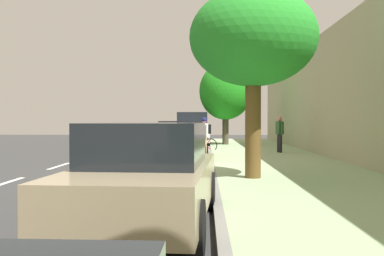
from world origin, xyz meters
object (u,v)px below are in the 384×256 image
pedestrian_on_phone (280,132)px  parked_sedan_red_mid (180,141)px  parked_sedan_tan_second (147,176)px  parked_suv_white_far (192,129)px  street_tree_far_end (226,91)px  bicycle_at_curb (200,145)px  cyclist_with_backpack (205,131)px  street_tree_mid_block (253,39)px

pedestrian_on_phone → parked_sedan_red_mid: bearing=-147.2°
parked_sedan_tan_second → parked_suv_white_far: (0.07, 20.00, 0.27)m
parked_sedan_red_mid → street_tree_far_end: 9.84m
parked_suv_white_far → pedestrian_on_phone: (4.04, -6.42, -0.00)m
pedestrian_on_phone → bicycle_at_curb: bearing=154.1°
parked_sedan_tan_second → cyclist_with_backpack: cyclist_with_backpack is taller
bicycle_at_curb → street_tree_far_end: bearing=73.6°
parked_suv_white_far → pedestrian_on_phone: parked_suv_white_far is taller
parked_sedan_red_mid → cyclist_with_backpack: size_ratio=2.65×
parked_sedan_red_mid → pedestrian_on_phone: size_ratio=2.81×
parked_sedan_tan_second → street_tree_mid_block: (2.02, 4.74, 2.81)m
bicycle_at_curb → pedestrian_on_phone: 3.96m
parked_sedan_red_mid → bicycle_at_curb: size_ratio=2.67×
parked_sedan_red_mid → bicycle_at_curb: parked_sedan_red_mid is taller
bicycle_at_curb → pedestrian_on_phone: pedestrian_on_phone is taller
street_tree_mid_block → parked_sedan_tan_second: bearing=-113.1°
street_tree_mid_block → cyclist_with_backpack: bearing=96.8°
parked_sedan_tan_second → street_tree_mid_block: street_tree_mid_block is taller
parked_sedan_red_mid → parked_suv_white_far: bearing=88.8°
parked_sedan_tan_second → street_tree_far_end: street_tree_far_end is taller
cyclist_with_backpack → pedestrian_on_phone: pedestrian_on_phone is taller
street_tree_far_end → street_tree_mid_block: bearing=-90.0°
cyclist_with_backpack → street_tree_far_end: street_tree_far_end is taller
parked_suv_white_far → street_tree_far_end: size_ratio=0.99×
parked_suv_white_far → cyclist_with_backpack: size_ratio=2.83×
bicycle_at_curb → cyclist_with_backpack: cyclist_with_backpack is taller
street_tree_mid_block → street_tree_far_end: 15.40m
parked_sedan_red_mid → street_tree_far_end: street_tree_far_end is taller
cyclist_with_backpack → parked_sedan_tan_second: bearing=-93.1°
parked_suv_white_far → bicycle_at_curb: size_ratio=2.84×
parked_suv_white_far → bicycle_at_curb: parked_suv_white_far is taller
parked_suv_white_far → bicycle_at_curb: 4.79m
cyclist_with_backpack → street_tree_far_end: bearing=77.2°
parked_sedan_red_mid → bicycle_at_curb: 4.50m
parked_sedan_tan_second → parked_suv_white_far: bearing=89.8°
street_tree_far_end → bicycle_at_curb: bearing=-106.4°
parked_sedan_red_mid → cyclist_with_backpack: 4.11m
cyclist_with_backpack → street_tree_far_end: 5.86m
parked_sedan_tan_second → street_tree_mid_block: 5.87m
parked_suv_white_far → street_tree_mid_block: street_tree_mid_block is taller
street_tree_mid_block → parked_sedan_red_mid: bearing=109.3°
street_tree_far_end → pedestrian_on_phone: street_tree_far_end is taller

